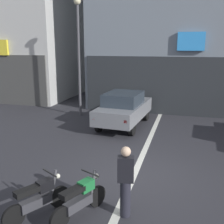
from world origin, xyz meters
TOP-DOWN VIEW (x-y plane):
  - ground_plane at (0.00, 0.00)m, footprint 120.00×120.00m
  - lane_centre_line at (0.00, 6.00)m, footprint 0.20×18.00m
  - car_grey_crossing_near at (-1.47, 4.96)m, footprint 2.08×4.23m
  - street_lamp at (-4.25, 6.28)m, footprint 0.36×0.36m
  - motorcycle_black_row_leftmost at (-1.69, -2.56)m, footprint 0.90×1.48m
  - motorcycle_green_row_left_mid at (-0.77, -2.33)m, footprint 0.78×1.55m
  - person_by_motorcycles at (0.19, -2.01)m, footprint 0.40×0.29m

SIDE VIEW (x-z plane):
  - ground_plane at x=0.00m, z-range 0.00..0.00m
  - lane_centre_line at x=0.00m, z-range 0.00..0.01m
  - motorcycle_black_row_leftmost at x=-1.69m, z-range -0.03..0.95m
  - motorcycle_green_row_left_mid at x=-0.77m, z-range -0.03..0.95m
  - person_by_motorcycles at x=0.19m, z-range 0.02..1.69m
  - car_grey_crossing_near at x=-1.47m, z-range 0.07..1.71m
  - street_lamp at x=-4.25m, z-range 0.72..6.85m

